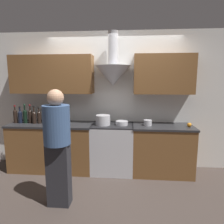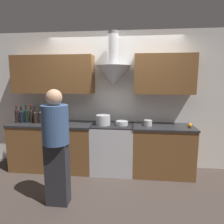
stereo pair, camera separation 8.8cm
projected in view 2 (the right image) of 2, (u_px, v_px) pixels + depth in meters
ground_plane at (110, 179)px, 3.45m from camera, size 12.00×12.00×0.00m
wall_back at (110, 91)px, 3.81m from camera, size 8.40×0.64×2.60m
counter_left at (53, 146)px, 3.84m from camera, size 1.57×0.62×0.89m
counter_right at (162, 150)px, 3.62m from camera, size 1.08×0.62×0.89m
stove_range at (113, 148)px, 3.72m from camera, size 0.75×0.60×0.89m
wine_bottle_0 at (17, 115)px, 3.81m from camera, size 0.07×0.07×0.34m
wine_bottle_1 at (22, 116)px, 3.80m from camera, size 0.08×0.08×0.31m
wine_bottle_2 at (26, 115)px, 3.80m from camera, size 0.07×0.07×0.36m
wine_bottle_3 at (31, 115)px, 3.79m from camera, size 0.08×0.08×0.35m
wine_bottle_4 at (35, 116)px, 3.76m from camera, size 0.08×0.08×0.33m
wine_bottle_5 at (40, 116)px, 3.76m from camera, size 0.07×0.07×0.31m
wine_bottle_6 at (45, 116)px, 3.75m from camera, size 0.07×0.07×0.33m
wine_bottle_7 at (50, 116)px, 3.75m from camera, size 0.08×0.08×0.33m
wine_bottle_8 at (55, 116)px, 3.72m from camera, size 0.07×0.07×0.32m
wine_bottle_9 at (59, 116)px, 3.72m from camera, size 0.07×0.07×0.33m
stock_pot at (103, 120)px, 3.61m from camera, size 0.26×0.26×0.18m
mixing_bowl at (122, 123)px, 3.61m from camera, size 0.22×0.22×0.07m
orange_fruit at (190, 125)px, 3.43m from camera, size 0.07×0.07×0.07m
saucepan at (148, 123)px, 3.55m from camera, size 0.14×0.14×0.10m
person_foreground_left at (56, 143)px, 2.66m from camera, size 0.35×0.35×1.59m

